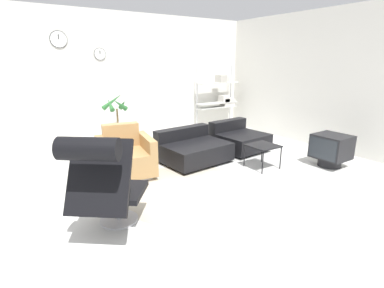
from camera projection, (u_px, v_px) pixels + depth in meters
The scene contains 12 objects.
ground_plane at pixel (188, 184), 4.54m from camera, with size 12.00×12.00×0.00m, color silver.
wall_back at pixel (115, 79), 6.54m from camera, with size 12.00×0.09×2.80m.
wall_right at pixel (333, 81), 5.99m from camera, with size 0.06×12.00×2.80m.
round_rug at pixel (190, 190), 4.32m from camera, with size 2.06×2.06×0.01m.
lounge_chair at pixel (103, 176), 2.98m from camera, with size 1.08×1.16×1.17m.
armchair_red at pixel (125, 157), 4.81m from camera, with size 0.95×0.95×0.80m.
couch_low at pixel (193, 150), 5.46m from camera, with size 1.24×1.03×0.59m.
couch_second at pixel (239, 140), 6.15m from camera, with size 1.00×1.01×0.59m.
side_table at pixel (263, 147), 5.11m from camera, with size 0.47×0.47×0.41m.
crt_television at pixel (331, 149), 5.21m from camera, with size 0.54×0.57×0.56m.
potted_plant at pixel (118, 124), 6.28m from camera, with size 0.48×0.49×1.13m.
shelf_unit at pixel (221, 96), 7.88m from camera, with size 1.17×0.28×1.67m.
Camera 1 is at (-2.26, -3.54, 1.82)m, focal length 28.00 mm.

